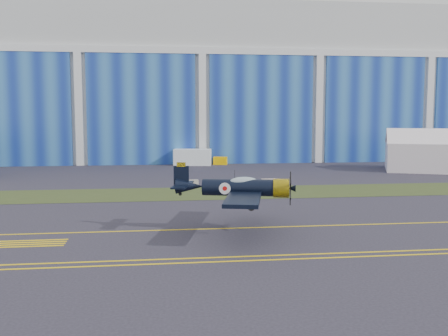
{
  "coord_description": "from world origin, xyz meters",
  "views": [
    {
      "loc": [
        -8.28,
        -46.76,
        9.46
      ],
      "look_at": [
        -1.97,
        2.58,
        4.18
      ],
      "focal_mm": 42.0,
      "sensor_mm": 36.0,
      "label": 1
    }
  ],
  "objects": [
    {
      "name": "ground",
      "position": [
        0.0,
        0.0,
        0.0
      ],
      "size": [
        260.0,
        260.0,
        0.0
      ],
      "primitive_type": "plane",
      "color": "#2E2C38",
      "rests_on": "ground"
    },
    {
      "name": "grass_median",
      "position": [
        0.0,
        14.0,
        0.02
      ],
      "size": [
        260.0,
        10.0,
        0.02
      ],
      "primitive_type": "cube",
      "color": "#475128",
      "rests_on": "ground"
    },
    {
      "name": "hangar",
      "position": [
        0.0,
        71.79,
        14.96
      ],
      "size": [
        220.0,
        45.7,
        30.0
      ],
      "color": "silver",
      "rests_on": "ground"
    },
    {
      "name": "taxiway_centreline",
      "position": [
        0.0,
        -5.0,
        0.01
      ],
      "size": [
        200.0,
        0.2,
        0.02
      ],
      "primitive_type": "cube",
      "color": "yellow",
      "rests_on": "ground"
    },
    {
      "name": "edge_line_near",
      "position": [
        0.0,
        -14.5,
        0.01
      ],
      "size": [
        80.0,
        0.2,
        0.02
      ],
      "primitive_type": "cube",
      "color": "yellow",
      "rests_on": "ground"
    },
    {
      "name": "edge_line_far",
      "position": [
        0.0,
        -13.5,
        0.01
      ],
      "size": [
        80.0,
        0.2,
        0.02
      ],
      "primitive_type": "cube",
      "color": "yellow",
      "rests_on": "ground"
    },
    {
      "name": "hold_short_ladder",
      "position": [
        -18.0,
        -8.1,
        0.01
      ],
      "size": [
        6.0,
        2.4,
        0.02
      ],
      "primitive_type": null,
      "color": "yellow",
      "rests_on": "ground"
    },
    {
      "name": "warbird",
      "position": [
        -1.97,
        -6.42,
        3.58
      ],
      "size": [
        13.46,
        15.12,
        3.86
      ],
      "rotation": [
        0.0,
        0.0,
        -0.23
      ],
      "color": "black",
      "rests_on": "ground"
    },
    {
      "name": "tent",
      "position": [
        36.37,
        33.19,
        3.46
      ],
      "size": [
        17.93,
        15.78,
        6.92
      ],
      "rotation": [
        0.0,
        0.0,
        -0.39
      ],
      "color": "white",
      "rests_on": "ground"
    },
    {
      "name": "shipping_container",
      "position": [
        -2.0,
        47.2,
        1.45
      ],
      "size": [
        7.0,
        3.64,
        2.89
      ],
      "primitive_type": "cube",
      "rotation": [
        0.0,
        0.0,
        -0.15
      ],
      "color": "white",
      "rests_on": "ground"
    },
    {
      "name": "tug",
      "position": [
        3.1,
        47.65,
        0.71
      ],
      "size": [
        2.73,
        2.09,
        1.41
      ],
      "primitive_type": "cube",
      "rotation": [
        0.0,
        0.0,
        -0.27
      ],
      "color": "#FEBE00",
      "rests_on": "ground"
    },
    {
      "name": "barrier_a",
      "position": [
        -4.13,
        19.5,
        0.45
      ],
      "size": [
        2.05,
        0.78,
        0.9
      ],
      "primitive_type": "cube",
      "rotation": [
        0.0,
        0.0,
        0.09
      ],
      "color": "#9D9895",
      "rests_on": "ground"
    },
    {
      "name": "barrier_b",
      "position": [
        1.96,
        19.03,
        0.45
      ],
      "size": [
        2.07,
        0.93,
        0.9
      ],
      "primitive_type": "cube",
      "rotation": [
        0.0,
        0.0,
        0.17
      ],
      "color": "#968D99",
      "rests_on": "ground"
    },
    {
      "name": "barrier_c",
      "position": [
        6.09,
        19.41,
        0.45
      ],
      "size": [
        2.01,
        0.64,
        0.9
      ],
      "primitive_type": "cube",
      "rotation": [
        0.0,
        0.0,
        0.02
      ],
      "color": "#9F908E",
      "rests_on": "ground"
    }
  ]
}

